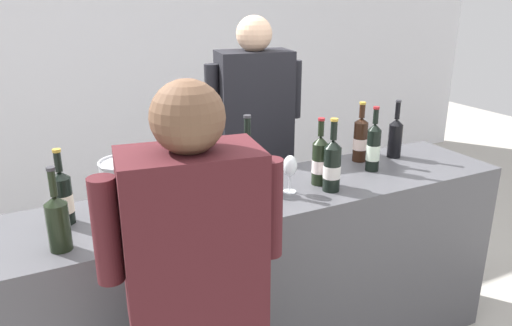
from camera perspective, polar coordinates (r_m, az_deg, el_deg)
The scene contains 14 objects.
wall_back at distance 4.67m, azimuth -14.32°, elevation 12.63°, with size 8.00×0.10×2.80m, color white.
counter at distance 2.59m, azimuth 1.25°, elevation -13.31°, with size 2.53×0.57×0.98m, color #4C4C51.
wine_bottle_0 at distance 1.94m, azimuth -21.61°, elevation -6.15°, with size 0.08×0.08×0.32m.
wine_bottle_1 at distance 2.43m, azimuth 7.26°, elevation 0.32°, with size 0.08×0.08×0.33m.
wine_bottle_2 at distance 2.15m, azimuth -21.13°, elevation -3.67°, with size 0.08×0.08×0.32m.
wine_bottle_3 at distance 2.35m, azimuth -0.97°, elevation -0.08°, with size 0.08×0.08×0.36m.
wine_bottle_4 at distance 2.80m, azimuth 11.78°, elevation 2.69°, with size 0.08×0.08×0.33m.
wine_bottle_5 at distance 2.20m, azimuth -6.11°, elevation -1.52°, with size 0.08×0.08×0.36m.
wine_bottle_6 at distance 2.36m, azimuth 8.65°, elevation -0.22°, with size 0.08×0.08×0.35m.
wine_bottle_7 at distance 2.67m, azimuth 13.21°, elevation 1.76°, with size 0.07×0.07×0.34m.
wine_bottle_8 at distance 2.92m, azimuth 15.56°, elevation 2.93°, with size 0.08×0.08×0.33m.
wine_glass at distance 2.32m, azimuth 3.90°, elevation -0.51°, with size 0.07×0.07×0.18m.
ice_bucket at distance 2.28m, azimuth -14.51°, elevation -2.03°, with size 0.23×0.23×0.20m.
person_server at distance 3.05m, azimuth -0.20°, elevation -0.49°, with size 0.57×0.31×1.75m.
Camera 1 is at (-1.04, -1.92, 1.88)m, focal length 35.16 mm.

